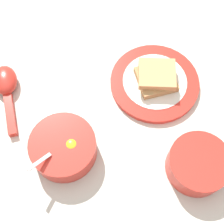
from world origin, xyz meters
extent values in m
plane|color=beige|center=(0.00, 0.00, 0.00)|extent=(3.00, 3.00, 0.00)
cylinder|color=red|center=(-0.09, -0.02, 0.03)|extent=(0.13, 0.13, 0.05)
cylinder|color=white|center=(-0.09, -0.02, 0.03)|extent=(0.11, 0.11, 0.02)
ellipsoid|color=yellow|center=(-0.07, -0.02, 0.05)|extent=(0.03, 0.03, 0.02)
cylinder|color=black|center=(-0.09, -0.01, 0.04)|extent=(0.04, 0.04, 0.00)
ellipsoid|color=silver|center=(-0.10, -0.03, 0.05)|extent=(0.03, 0.02, 0.01)
cube|color=silver|center=(-0.12, -0.06, 0.06)|extent=(0.04, 0.04, 0.03)
cylinder|color=red|center=(0.10, 0.15, 0.01)|extent=(0.20, 0.20, 0.01)
cylinder|color=white|center=(0.10, 0.15, 0.01)|extent=(0.14, 0.14, 0.00)
cube|color=tan|center=(0.10, 0.15, 0.02)|extent=(0.10, 0.10, 0.02)
cube|color=tan|center=(0.10, 0.16, 0.04)|extent=(0.08, 0.07, 0.02)
ellipsoid|color=red|center=(-0.24, 0.13, 0.02)|extent=(0.07, 0.09, 0.03)
cube|color=red|center=(-0.21, 0.06, 0.01)|extent=(0.05, 0.10, 0.02)
cylinder|color=red|center=(0.18, -0.04, 0.03)|extent=(0.12, 0.12, 0.05)
cylinder|color=white|center=(0.18, -0.04, 0.04)|extent=(0.10, 0.10, 0.02)
camera|label=1|loc=(0.02, -0.22, 0.62)|focal=50.00mm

